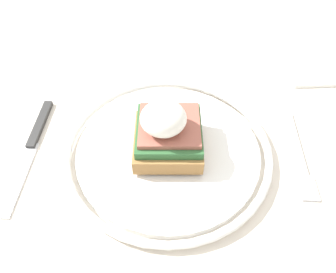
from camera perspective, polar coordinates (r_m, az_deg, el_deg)
dining_table at (r=0.55m, az=-1.90°, el=-7.13°), size 1.04×0.80×0.72m
plate at (r=0.44m, az=-0.00°, el=-2.31°), size 0.28×0.28×0.02m
sandwich at (r=0.41m, az=-0.15°, el=0.88°), size 0.09×0.09×0.08m
fork at (r=0.47m, az=21.95°, el=-3.40°), size 0.02×0.15×0.00m
knife at (r=0.49m, az=-22.55°, el=-1.11°), size 0.02×0.19×0.01m
napkin at (r=0.64m, az=24.22°, el=11.74°), size 0.12×0.13×0.01m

